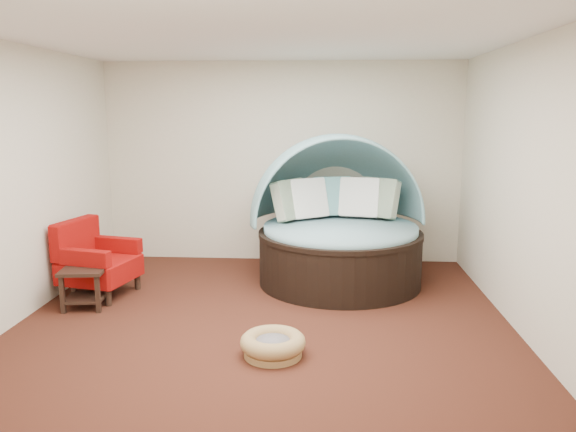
# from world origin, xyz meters

# --- Properties ---
(floor) EXTENTS (5.00, 5.00, 0.00)m
(floor) POSITION_xyz_m (0.00, 0.00, 0.00)
(floor) COLOR #411E12
(floor) RESTS_ON ground
(wall_back) EXTENTS (5.00, 0.00, 5.00)m
(wall_back) POSITION_xyz_m (0.00, 2.50, 1.40)
(wall_back) COLOR beige
(wall_back) RESTS_ON floor
(wall_front) EXTENTS (5.00, 0.00, 5.00)m
(wall_front) POSITION_xyz_m (0.00, -2.50, 1.40)
(wall_front) COLOR beige
(wall_front) RESTS_ON floor
(wall_left) EXTENTS (0.00, 5.00, 5.00)m
(wall_left) POSITION_xyz_m (-2.50, 0.00, 1.40)
(wall_left) COLOR beige
(wall_left) RESTS_ON floor
(wall_right) EXTENTS (0.00, 5.00, 5.00)m
(wall_right) POSITION_xyz_m (2.50, 0.00, 1.40)
(wall_right) COLOR beige
(wall_right) RESTS_ON floor
(ceiling) EXTENTS (5.00, 5.00, 0.00)m
(ceiling) POSITION_xyz_m (0.00, 0.00, 2.80)
(ceiling) COLOR white
(ceiling) RESTS_ON wall_back
(canopy_daybed) EXTENTS (2.42, 2.36, 1.85)m
(canopy_daybed) POSITION_xyz_m (0.78, 1.52, 0.86)
(canopy_daybed) COLOR black
(canopy_daybed) RESTS_ON floor
(pet_basket) EXTENTS (0.64, 0.64, 0.20)m
(pet_basket) POSITION_xyz_m (0.17, -0.78, 0.11)
(pet_basket) COLOR #9B7846
(pet_basket) RESTS_ON floor
(red_armchair) EXTENTS (0.90, 0.90, 0.88)m
(red_armchair) POSITION_xyz_m (-2.06, 0.76, 0.41)
(red_armchair) COLOR black
(red_armchair) RESTS_ON floor
(side_table) EXTENTS (0.52, 0.52, 0.44)m
(side_table) POSITION_xyz_m (-2.00, 0.33, 0.29)
(side_table) COLOR black
(side_table) RESTS_ON floor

